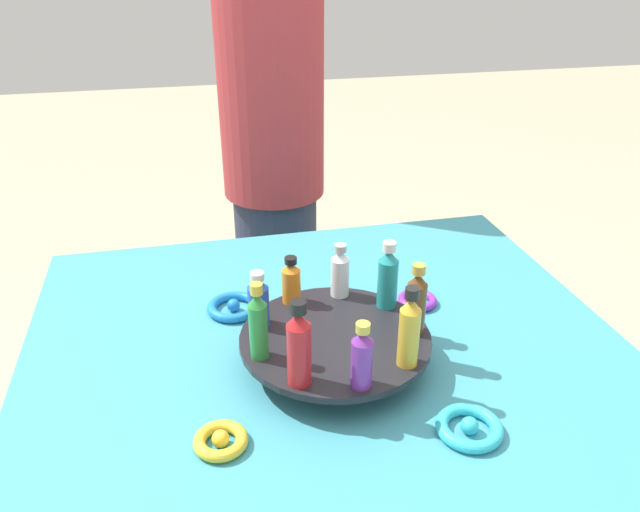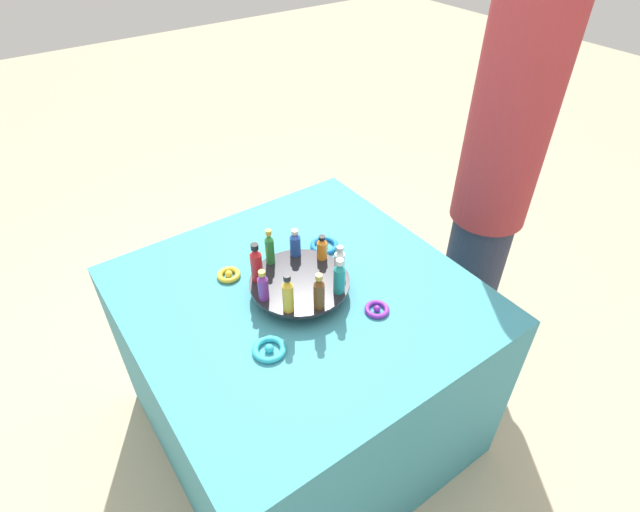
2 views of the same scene
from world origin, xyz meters
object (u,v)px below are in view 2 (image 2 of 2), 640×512
at_px(bottle_brown, 319,292).
at_px(ribbon_bow_teal, 269,349).
at_px(person_figure, 494,184).
at_px(bottle_teal, 339,277).
at_px(bottle_gold, 288,294).
at_px(bottle_red, 256,264).
at_px(ribbon_bow_purple, 377,309).
at_px(ribbon_bow_blue, 324,245).
at_px(bottle_green, 270,248).
at_px(bottle_purple, 263,286).
at_px(bottle_clear, 340,261).
at_px(bottle_blue, 295,243).
at_px(bottle_orange, 322,248).
at_px(display_stand, 300,284).

relative_size(bottle_brown, ribbon_bow_teal, 1.28).
height_order(ribbon_bow_teal, person_figure, person_figure).
height_order(bottle_teal, bottle_gold, bottle_gold).
height_order(bottle_red, ribbon_bow_purple, bottle_red).
relative_size(bottle_red, ribbon_bow_teal, 1.42).
relative_size(bottle_gold, ribbon_bow_blue, 1.33).
height_order(bottle_green, bottle_red, bottle_red).
relative_size(bottle_purple, ribbon_bow_teal, 1.10).
relative_size(bottle_green, bottle_red, 0.94).
height_order(bottle_gold, ribbon_bow_teal, bottle_gold).
xyz_separation_m(bottle_clear, bottle_red, (0.12, 0.24, 0.02)).
bearing_deg(bottle_red, bottle_green, -57.58).
bearing_deg(bottle_clear, bottle_teal, 142.42).
distance_m(bottle_blue, bottle_red, 0.18).
bearing_deg(bottle_clear, bottle_purple, 82.42).
distance_m(bottle_teal, bottle_green, 0.27).
relative_size(bottle_orange, ribbon_bow_purple, 1.16).
xyz_separation_m(bottle_purple, ribbon_bow_blue, (0.16, -0.35, -0.10)).
bearing_deg(person_figure, bottle_gold, 5.53).
bearing_deg(bottle_gold, ribbon_bow_purple, -114.89).
bearing_deg(person_figure, ribbon_bow_blue, -13.27).
bearing_deg(display_stand, person_figure, -92.32).
xyz_separation_m(bottle_gold, person_figure, (0.06, -1.00, 0.00)).
bearing_deg(bottle_blue, ribbon_bow_purple, -164.57).
relative_size(bottle_teal, ribbon_bow_purple, 1.63).
relative_size(bottle_blue, bottle_gold, 0.74).
bearing_deg(ribbon_bow_purple, bottle_orange, 6.19).
bearing_deg(ribbon_bow_blue, person_figure, -105.59).
height_order(bottle_purple, person_figure, person_figure).
relative_size(bottle_clear, bottle_blue, 1.03).
distance_m(bottle_teal, ribbon_bow_blue, 0.32).
bearing_deg(ribbon_bow_teal, bottle_green, -32.18).
distance_m(bottle_blue, ribbon_bow_purple, 0.36).
xyz_separation_m(bottle_orange, ribbon_bow_teal, (-0.21, 0.34, -0.09)).
relative_size(bottle_orange, ribbon_bow_teal, 0.91).
distance_m(bottle_teal, ribbon_bow_purple, 0.17).
relative_size(display_stand, ribbon_bow_blue, 3.14).
bearing_deg(bottle_orange, bottle_gold, 122.42).
xyz_separation_m(bottle_teal, bottle_purple, (0.11, 0.21, -0.01)).
distance_m(bottle_orange, bottle_red, 0.24).
height_order(ribbon_bow_purple, person_figure, person_figure).
bearing_deg(bottle_orange, display_stand, 112.42).
height_order(display_stand, bottle_brown, bottle_brown).
distance_m(bottle_brown, ribbon_bow_blue, 0.39).
xyz_separation_m(bottle_green, ribbon_bow_teal, (-0.29, 0.18, -0.11)).
bearing_deg(bottle_purple, bottle_brown, -137.58).
bearing_deg(person_figure, bottle_orange, -4.23).
relative_size(bottle_clear, ribbon_bow_blue, 1.01).
relative_size(bottle_teal, bottle_green, 0.96).
distance_m(bottle_teal, bottle_clear, 0.09).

